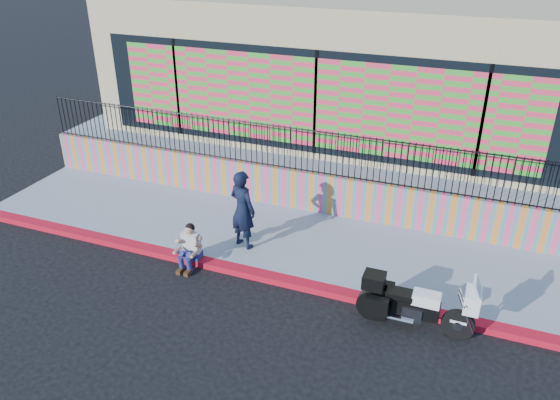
% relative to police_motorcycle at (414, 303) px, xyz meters
% --- Properties ---
extents(ground, '(90.00, 90.00, 0.00)m').
position_rel_police_motorcycle_xyz_m(ground, '(-3.55, 0.44, -0.58)').
color(ground, black).
rests_on(ground, ground).
extents(red_curb, '(16.00, 0.30, 0.15)m').
position_rel_police_motorcycle_xyz_m(red_curb, '(-3.55, 0.44, -0.51)').
color(red_curb, '#AC0C19').
rests_on(red_curb, ground).
extents(sidewalk, '(16.00, 3.00, 0.15)m').
position_rel_police_motorcycle_xyz_m(sidewalk, '(-3.55, 2.09, -0.51)').
color(sidewalk, '#878FA2').
rests_on(sidewalk, ground).
extents(mural_wall, '(16.00, 0.20, 1.10)m').
position_rel_police_motorcycle_xyz_m(mural_wall, '(-3.55, 3.69, 0.12)').
color(mural_wall, '#FD4275').
rests_on(mural_wall, sidewalk).
extents(metal_fence, '(15.80, 0.04, 1.20)m').
position_rel_police_motorcycle_xyz_m(metal_fence, '(-3.55, 3.69, 1.27)').
color(metal_fence, black).
rests_on(metal_fence, mural_wall).
extents(elevated_platform, '(16.00, 10.00, 1.25)m').
position_rel_police_motorcycle_xyz_m(elevated_platform, '(-3.55, 8.79, 0.04)').
color(elevated_platform, '#878FA2').
rests_on(elevated_platform, ground).
extents(storefront_building, '(14.00, 8.06, 4.00)m').
position_rel_police_motorcycle_xyz_m(storefront_building, '(-3.55, 8.57, 2.66)').
color(storefront_building, tan).
rests_on(storefront_building, elevated_platform).
extents(police_motorcycle, '(2.24, 0.74, 1.40)m').
position_rel_police_motorcycle_xyz_m(police_motorcycle, '(0.00, 0.00, 0.00)').
color(police_motorcycle, black).
rests_on(police_motorcycle, ground).
extents(police_officer, '(0.83, 0.68, 1.96)m').
position_rel_police_motorcycle_xyz_m(police_officer, '(-4.25, 1.36, 0.54)').
color(police_officer, black).
rests_on(police_officer, sidewalk).
extents(seated_man, '(0.54, 0.71, 1.06)m').
position_rel_police_motorcycle_xyz_m(seated_man, '(-5.11, 0.24, -0.14)').
color(seated_man, navy).
rests_on(seated_man, ground).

